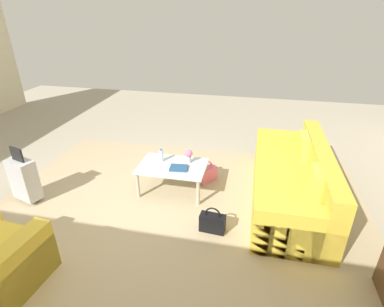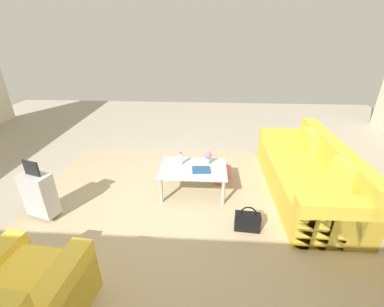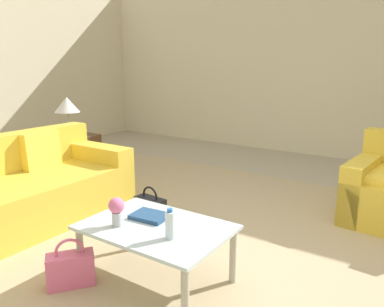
{
  "view_description": "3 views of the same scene",
  "coord_description": "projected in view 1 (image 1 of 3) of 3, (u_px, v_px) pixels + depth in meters",
  "views": [
    {
      "loc": [
        -1.51,
        3.26,
        2.58
      ],
      "look_at": [
        -0.79,
        -0.09,
        0.87
      ],
      "focal_mm": 28.0,
      "sensor_mm": 36.0,
      "label": 1
    },
    {
      "loc": [
        -0.58,
        2.88,
        2.32
      ],
      "look_at": [
        -0.39,
        -0.31,
        0.77
      ],
      "focal_mm": 24.0,
      "sensor_mm": 36.0,
      "label": 2
    },
    {
      "loc": [
        1.14,
        -2.35,
        1.52
      ],
      "look_at": [
        -0.73,
        0.43,
        0.72
      ],
      "focal_mm": 35.0,
      "sensor_mm": 36.0,
      "label": 3
    }
  ],
  "objects": [
    {
      "name": "handbag_black",
      "position": [
        212.0,
        223.0,
        3.75
      ],
      "size": [
        0.33,
        0.17,
        0.36
      ],
      "color": "black",
      "rests_on": "ground"
    },
    {
      "name": "coffee_table_book",
      "position": [
        179.0,
        168.0,
        4.36
      ],
      "size": [
        0.28,
        0.22,
        0.03
      ],
      "primitive_type": "cube",
      "rotation": [
        0.0,
        0.0,
        0.1
      ],
      "color": "navy",
      "rests_on": "coffee_table"
    },
    {
      "name": "water_bottle",
      "position": [
        161.0,
        156.0,
        4.54
      ],
      "size": [
        0.06,
        0.06,
        0.2
      ],
      "color": "silver",
      "rests_on": "coffee_table"
    },
    {
      "name": "coffee_table",
      "position": [
        173.0,
        169.0,
        4.48
      ],
      "size": [
        1.0,
        0.69,
        0.43
      ],
      "color": "silver",
      "rests_on": "ground"
    },
    {
      "name": "ground_plane",
      "position": [
        137.0,
        205.0,
        4.29
      ],
      "size": [
        12.0,
        12.0,
        0.0
      ],
      "primitive_type": "plane",
      "color": "#A89E89"
    },
    {
      "name": "couch",
      "position": [
        296.0,
        183.0,
        4.27
      ],
      "size": [
        0.97,
        2.42,
        0.84
      ],
      "color": "gold",
      "rests_on": "ground"
    },
    {
      "name": "handbag_pink",
      "position": [
        207.0,
        174.0,
        4.83
      ],
      "size": [
        0.31,
        0.34,
        0.36
      ],
      "color": "pink",
      "rests_on": "ground"
    },
    {
      "name": "suitcase_silver",
      "position": [
        24.0,
        179.0,
        4.26
      ],
      "size": [
        0.45,
        0.33,
        0.85
      ],
      "color": "#B7B7BC",
      "rests_on": "ground"
    },
    {
      "name": "flower_vase",
      "position": [
        189.0,
        155.0,
        4.49
      ],
      "size": [
        0.11,
        0.11,
        0.21
      ],
      "color": "#B2B7BC",
      "rests_on": "coffee_table"
    },
    {
      "name": "area_rug",
      "position": [
        174.0,
        220.0,
        4.0
      ],
      "size": [
        5.2,
        4.4,
        0.01
      ],
      "primitive_type": "cube",
      "color": "tan",
      "rests_on": "ground"
    }
  ]
}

